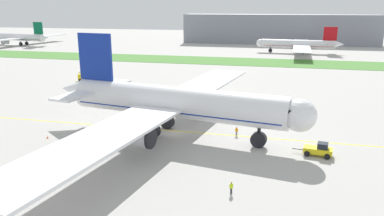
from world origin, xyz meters
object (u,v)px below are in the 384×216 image
object	(u,v)px
airliner_foreground	(172,103)
traffic_cone_near_nose	(47,137)
ground_crew_marshaller_front	(237,130)
service_truck_baggage_loader	(86,76)
parked_airliner_far_left	(20,37)
pushback_tug	(319,150)
parked_airliner_far_centre	(299,44)
ground_crew_wingwalker_port	(231,187)
service_truck_fuel_bowser	(89,67)

from	to	relation	value
airliner_foreground	traffic_cone_near_nose	distance (m)	23.49
ground_crew_marshaller_front	service_truck_baggage_loader	size ratio (longest dim) A/B	0.31
ground_crew_marshaller_front	parked_airliner_far_left	bearing A→B (deg)	137.71
pushback_tug	service_truck_baggage_loader	xyz separation A→B (m)	(-66.92, 47.87, 0.68)
ground_crew_marshaller_front	parked_airliner_far_centre	bearing A→B (deg)	83.13
ground_crew_wingwalker_port	airliner_foreground	bearing A→B (deg)	124.05
traffic_cone_near_nose	parked_airliner_far_centre	world-z (taller)	parked_airliner_far_centre
service_truck_fuel_bowser	traffic_cone_near_nose	bearing A→B (deg)	-67.53
airliner_foreground	parked_airliner_far_left	world-z (taller)	airliner_foreground
traffic_cone_near_nose	parked_airliner_far_left	size ratio (longest dim) A/B	0.01
ground_crew_wingwalker_port	parked_airliner_far_left	xyz separation A→B (m)	(-149.47, 156.58, 3.75)
parked_airliner_far_left	parked_airliner_far_centre	bearing A→B (deg)	-0.70
ground_crew_marshaller_front	service_truck_fuel_bowser	bearing A→B (deg)	136.78
pushback_tug	ground_crew_wingwalker_port	size ratio (longest dim) A/B	3.80
ground_crew_wingwalker_port	service_truck_fuel_bowser	xyz separation A→B (m)	(-62.66, 79.45, 0.65)
service_truck_fuel_bowser	service_truck_baggage_loader	bearing A→B (deg)	-64.02
pushback_tug	traffic_cone_near_nose	bearing A→B (deg)	-176.56
traffic_cone_near_nose	ground_crew_wingwalker_port	bearing A→B (deg)	-20.30
ground_crew_marshaller_front	airliner_foreground	bearing A→B (deg)	-168.54
ground_crew_marshaller_front	ground_crew_wingwalker_port	bearing A→B (deg)	-84.92
ground_crew_wingwalker_port	service_truck_baggage_loader	size ratio (longest dim) A/B	0.32
pushback_tug	traffic_cone_near_nose	distance (m)	47.20
traffic_cone_near_nose	service_truck_baggage_loader	world-z (taller)	service_truck_baggage_loader
airliner_foreground	service_truck_fuel_bowser	size ratio (longest dim) A/B	13.69
ground_crew_marshaller_front	service_truck_baggage_loader	world-z (taller)	service_truck_baggage_loader
service_truck_fuel_bowser	parked_airliner_far_left	bearing A→B (deg)	138.38
ground_crew_marshaller_front	service_truck_baggage_loader	bearing A→B (deg)	142.09
ground_crew_marshaller_front	parked_airliner_far_centre	world-z (taller)	parked_airliner_far_centre
pushback_tug	service_truck_fuel_bowser	bearing A→B (deg)	139.54
pushback_tug	ground_crew_wingwalker_port	distance (m)	19.83
parked_airliner_far_left	service_truck_baggage_loader	bearing A→B (deg)	-44.51
pushback_tug	ground_crew_wingwalker_port	xyz separation A→B (m)	(-11.93, -15.84, -0.01)
airliner_foreground	pushback_tug	distance (m)	26.37
parked_airliner_far_centre	service_truck_baggage_loader	bearing A→B (deg)	-127.17
ground_crew_wingwalker_port	parked_airliner_far_centre	world-z (taller)	parked_airliner_far_centre
pushback_tug	traffic_cone_near_nose	xyz separation A→B (m)	(-47.11, -2.83, -0.74)
pushback_tug	ground_crew_marshaller_front	xyz separation A→B (m)	(-13.93, 6.60, -0.03)
parked_airliner_far_centre	service_truck_fuel_bowser	bearing A→B (deg)	-135.55
airliner_foreground	traffic_cone_near_nose	bearing A→B (deg)	-161.86
ground_crew_marshaller_front	traffic_cone_near_nose	bearing A→B (deg)	-164.14
traffic_cone_near_nose	service_truck_fuel_bowser	world-z (taller)	service_truck_fuel_bowser
airliner_foreground	ground_crew_marshaller_front	size ratio (longest dim) A/B	48.81
traffic_cone_near_nose	parked_airliner_far_left	distance (m)	183.56
traffic_cone_near_nose	service_truck_fuel_bowser	distance (m)	71.91
parked_airliner_far_left	parked_airliner_far_centre	xyz separation A→B (m)	(163.40, -1.99, -0.25)
service_truck_fuel_bowser	parked_airliner_far_left	world-z (taller)	parked_airliner_far_left
pushback_tug	service_truck_baggage_loader	size ratio (longest dim) A/B	1.21
pushback_tug	airliner_foreground	bearing A→B (deg)	170.54
service_truck_baggage_loader	parked_airliner_far_centre	world-z (taller)	parked_airliner_far_centre
service_truck_baggage_loader	traffic_cone_near_nose	bearing A→B (deg)	-68.66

